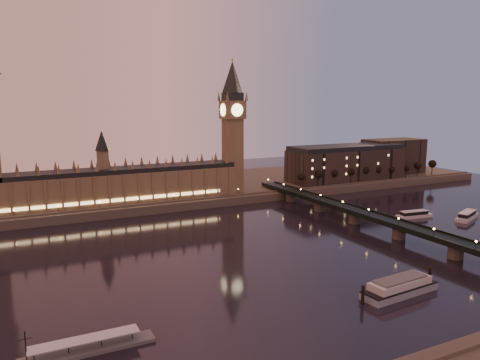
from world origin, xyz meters
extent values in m
plane|color=black|center=(0.00, 0.00, 0.00)|extent=(700.00, 700.00, 0.00)
cube|color=#423D35|center=(30.00, 165.00, 3.00)|extent=(560.00, 130.00, 6.00)
cube|color=brown|center=(-40.00, 121.00, 17.00)|extent=(180.00, 26.00, 22.00)
cube|color=black|center=(-40.00, 121.00, 29.60)|extent=(180.00, 22.00, 3.20)
cube|color=#FFCC7F|center=(-40.00, 107.50, 11.00)|extent=(153.00, 0.25, 2.20)
cube|color=brown|center=(54.00, 121.00, 35.00)|extent=(13.00, 13.00, 58.00)
cube|color=brown|center=(54.00, 121.00, 71.00)|extent=(16.00, 16.00, 14.00)
cylinder|color=#FFEAA5|center=(54.00, 112.82, 71.00)|extent=(9.60, 0.35, 9.60)
cylinder|color=#FFEAA5|center=(45.82, 121.00, 71.00)|extent=(0.35, 9.60, 9.60)
cube|color=black|center=(54.00, 121.00, 81.00)|extent=(13.00, 13.00, 6.00)
cone|color=black|center=(54.00, 121.00, 96.00)|extent=(17.68, 17.68, 24.00)
sphere|color=gold|center=(54.00, 121.00, 109.00)|extent=(2.00, 2.00, 2.00)
cube|color=black|center=(92.00, 0.00, 8.00)|extent=(13.00, 260.00, 2.00)
cube|color=black|center=(85.70, 0.00, 9.50)|extent=(0.60, 260.00, 1.00)
cube|color=black|center=(98.30, 0.00, 9.50)|extent=(0.60, 260.00, 1.00)
cube|color=black|center=(172.00, 127.00, 20.00)|extent=(110.00, 36.00, 28.00)
cube|color=black|center=(172.00, 127.00, 36.00)|extent=(108.00, 34.00, 4.00)
cube|color=black|center=(242.00, 139.00, 23.00)|extent=(60.00, 30.00, 34.00)
cylinder|color=black|center=(111.30, 109.00, 10.92)|extent=(0.70, 0.70, 9.84)
sphere|color=black|center=(111.30, 109.00, 16.06)|extent=(6.56, 6.56, 6.56)
cylinder|color=black|center=(128.11, 109.00, 10.92)|extent=(0.70, 0.70, 9.84)
sphere|color=black|center=(128.11, 109.00, 16.06)|extent=(6.56, 6.56, 6.56)
cylinder|color=black|center=(144.92, 109.00, 10.92)|extent=(0.70, 0.70, 9.84)
sphere|color=black|center=(144.92, 109.00, 16.06)|extent=(6.56, 6.56, 6.56)
cylinder|color=black|center=(161.73, 109.00, 10.92)|extent=(0.70, 0.70, 9.84)
sphere|color=black|center=(161.73, 109.00, 16.06)|extent=(6.56, 6.56, 6.56)
cylinder|color=black|center=(178.54, 109.00, 10.92)|extent=(0.70, 0.70, 9.84)
sphere|color=black|center=(178.54, 109.00, 16.06)|extent=(6.56, 6.56, 6.56)
cylinder|color=black|center=(195.35, 109.00, 10.92)|extent=(0.70, 0.70, 9.84)
sphere|color=black|center=(195.35, 109.00, 16.06)|extent=(6.56, 6.56, 6.56)
cylinder|color=black|center=(212.16, 109.00, 10.92)|extent=(0.70, 0.70, 9.84)
sphere|color=black|center=(212.16, 109.00, 16.06)|extent=(6.56, 6.56, 6.56)
cylinder|color=black|center=(228.96, 109.00, 10.92)|extent=(0.70, 0.70, 9.84)
sphere|color=black|center=(228.96, 109.00, 16.06)|extent=(6.56, 6.56, 6.56)
cylinder|color=black|center=(245.77, 109.00, 10.92)|extent=(0.70, 0.70, 9.84)
sphere|color=black|center=(245.77, 109.00, 16.06)|extent=(6.56, 6.56, 6.56)
cylinder|color=black|center=(262.58, 109.00, 10.92)|extent=(0.70, 0.70, 9.84)
sphere|color=black|center=(262.58, 109.00, 16.06)|extent=(6.56, 6.56, 6.56)
cube|color=silver|center=(137.66, 12.58, 1.10)|extent=(26.53, 9.68, 2.19)
cube|color=black|center=(137.66, 12.58, 3.29)|extent=(19.70, 7.67, 2.19)
cube|color=silver|center=(137.66, 12.58, 4.59)|extent=(20.24, 8.00, 0.40)
cube|color=silver|center=(166.02, -6.33, 1.22)|extent=(27.32, 16.69, 2.44)
cube|color=black|center=(166.02, -6.33, 3.65)|extent=(20.44, 12.88, 2.44)
cube|color=silver|center=(166.02, -6.33, 5.09)|extent=(21.04, 13.35, 0.44)
cube|color=#8396A7|center=(33.96, -77.10, 1.45)|extent=(36.26, 12.83, 2.89)
cube|color=black|center=(33.96, -77.10, 3.17)|extent=(36.26, 12.83, 0.56)
cube|color=silver|center=(33.96, -77.10, 4.89)|extent=(29.52, 11.19, 2.89)
cube|color=#595B5E|center=(33.96, -77.10, 6.73)|extent=(25.00, 9.72, 0.78)
cylinder|color=black|center=(14.01, -77.71, 3.78)|extent=(1.22, 1.22, 7.56)
cylinder|color=black|center=(53.90, -74.49, 3.78)|extent=(1.22, 1.22, 7.56)
cube|color=#595B5E|center=(-86.74, -66.15, 0.59)|extent=(41.39, 6.90, 1.18)
cube|color=silver|center=(-87.72, -66.15, 4.48)|extent=(33.50, 5.91, 0.30)
cylinder|color=black|center=(-104.47, -66.15, 6.11)|extent=(0.39, 0.39, 9.85)
cylinder|color=black|center=(-104.47, -66.15, 8.57)|extent=(3.94, 0.24, 0.24)
camera|label=1|loc=(-105.15, -209.07, 78.06)|focal=35.00mm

